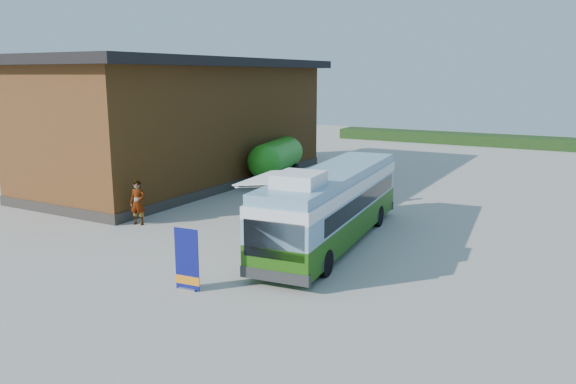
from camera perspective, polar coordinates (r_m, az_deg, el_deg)
The scene contains 10 objects.
ground at distance 21.96m, azimuth -5.28°, elevation -5.60°, with size 100.00×100.00×0.00m, color #BCB7AD.
barn at distance 35.40m, azimuth -10.27°, elevation 6.85°, with size 9.60×21.20×7.50m.
hedge at distance 55.67m, azimuth 25.13°, elevation 4.49°, with size 40.00×3.00×1.00m, color #264419.
bus at distance 22.02m, azimuth 4.50°, elevation -1.17°, with size 3.43×11.21×3.39m.
awning at distance 23.01m, azimuth -0.66°, elevation 1.61°, with size 2.71×3.97×0.49m.
banner at distance 17.72m, azimuth -10.22°, elevation -7.32°, with size 0.86×0.24×1.98m.
picnic_table at distance 21.72m, azimuth 1.07°, elevation -4.13°, with size 1.40×1.25×0.79m.
person_a at distance 25.73m, azimuth -15.01°, elevation -1.06°, with size 0.73×0.48×1.99m, color #999999.
person_b at distance 29.52m, azimuth 8.78°, elevation 0.43°, with size 0.77×0.60×1.58m, color #999999.
slurry_tanker at distance 35.18m, azimuth -1.17°, elevation 3.54°, with size 3.02×6.81×2.56m.
Camera 1 is at (11.97, -17.20, 6.58)m, focal length 35.00 mm.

